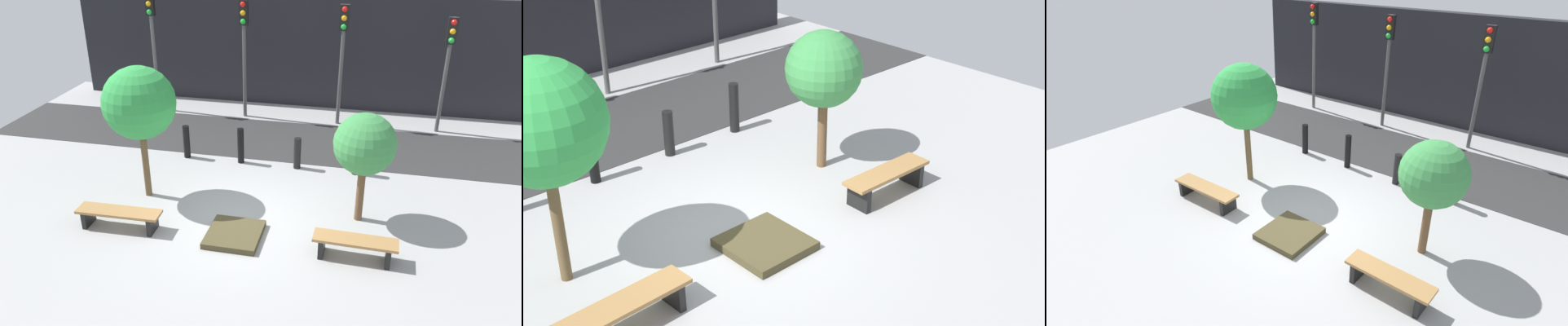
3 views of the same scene
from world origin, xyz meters
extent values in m
plane|color=#9F9F9F|center=(0.00, 0.00, 0.00)|extent=(18.00, 18.00, 0.00)
cube|color=#2E2E2E|center=(0.00, 4.80, 0.01)|extent=(18.00, 3.01, 0.01)
cube|color=black|center=(0.00, 8.29, 1.93)|extent=(16.20, 0.50, 3.87)
cube|color=black|center=(-3.29, -0.74, 0.19)|extent=(0.11, 0.46, 0.38)
cube|color=black|center=(-1.79, -0.70, 0.19)|extent=(0.11, 0.46, 0.38)
cube|color=#9E7242|center=(-2.54, -0.72, 0.41)|extent=(1.88, 0.51, 0.06)
cube|color=black|center=(1.89, -0.70, 0.20)|extent=(0.11, 0.45, 0.40)
cube|color=black|center=(3.20, -0.74, 0.20)|extent=(0.11, 0.45, 0.40)
cube|color=#9E7242|center=(2.54, -0.72, 0.43)|extent=(1.69, 0.50, 0.06)
cube|color=#463E25|center=(0.00, -0.52, 0.07)|extent=(1.14, 1.18, 0.13)
cylinder|color=brown|center=(-2.54, 0.79, 0.96)|extent=(0.16, 0.16, 1.92)
sphere|color=green|center=(-2.54, 0.79, 2.38)|extent=(1.69, 1.69, 1.69)
cylinder|color=brown|center=(2.54, 0.79, 0.74)|extent=(0.17, 0.17, 1.49)
sphere|color=#3A8A46|center=(2.54, 0.79, 1.86)|extent=(1.35, 1.35, 1.35)
cylinder|color=black|center=(-2.36, 3.05, 0.47)|extent=(0.19, 0.19, 0.94)
cylinder|color=black|center=(-0.79, 3.05, 0.50)|extent=(0.18, 0.18, 1.01)
cylinder|color=black|center=(0.79, 3.05, 0.44)|extent=(0.19, 0.19, 0.87)
cylinder|color=black|center=(2.36, 3.05, 0.50)|extent=(0.19, 0.19, 1.01)
cylinder|color=#555555|center=(-4.72, 6.61, 2.01)|extent=(0.12, 0.12, 4.02)
cube|color=black|center=(-4.72, 6.61, 3.63)|extent=(0.28, 0.16, 0.78)
sphere|color=red|center=(-4.72, 6.50, 3.89)|extent=(0.17, 0.17, 0.17)
sphere|color=orange|center=(-4.72, 6.50, 3.63)|extent=(0.17, 0.17, 0.17)
sphere|color=green|center=(-4.72, 6.50, 3.37)|extent=(0.17, 0.17, 0.17)
cylinder|color=#4A4A4A|center=(-1.57, 6.61, 1.92)|extent=(0.12, 0.12, 3.85)
cube|color=black|center=(-1.57, 6.61, 3.46)|extent=(0.28, 0.16, 0.78)
sphere|color=red|center=(-1.57, 6.50, 3.72)|extent=(0.17, 0.17, 0.17)
sphere|color=orange|center=(-1.57, 6.50, 3.46)|extent=(0.17, 0.17, 0.17)
sphere|color=green|center=(-1.57, 6.50, 3.20)|extent=(0.17, 0.17, 0.17)
cylinder|color=#4B4B4B|center=(1.57, 6.61, 1.91)|extent=(0.12, 0.12, 3.81)
cube|color=black|center=(1.57, 6.61, 3.42)|extent=(0.28, 0.16, 0.78)
sphere|color=red|center=(1.57, 6.50, 3.68)|extent=(0.17, 0.17, 0.17)
sphere|color=orange|center=(1.57, 6.50, 3.42)|extent=(0.17, 0.17, 0.17)
sphere|color=green|center=(1.57, 6.50, 3.16)|extent=(0.17, 0.17, 0.17)
camera|label=1|loc=(2.54, -9.26, 6.22)|focal=35.00mm
camera|label=2|loc=(-5.99, -7.36, 6.04)|focal=50.00mm
camera|label=3|loc=(4.80, -6.05, 5.60)|focal=28.00mm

